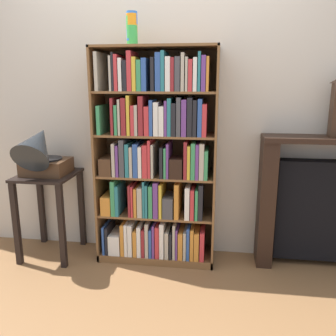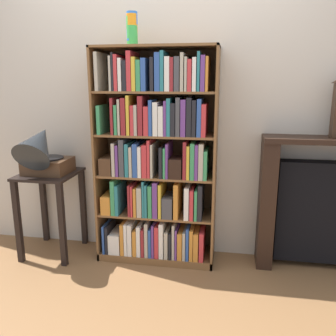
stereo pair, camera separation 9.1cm
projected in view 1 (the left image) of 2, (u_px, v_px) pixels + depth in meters
The scene contains 7 objects.
ground_plane at pixel (155, 263), 3.00m from camera, with size 8.00×6.40×0.02m, color brown.
wall_back at pixel (187, 102), 2.96m from camera, with size 5.00×0.08×2.60m, color beige.
bookshelf at pixel (157, 164), 2.88m from camera, with size 0.96×0.35×1.73m.
cup_stack at pixel (132, 29), 2.63m from camera, with size 0.08×0.08×0.24m.
side_table_left at pixel (49, 197), 3.03m from camera, with size 0.45×0.49×0.72m.
gramophone at pixel (40, 152), 2.85m from camera, with size 0.35×0.49×0.49m.
fireplace_mantel at pixel (327, 204), 2.84m from camera, with size 1.07×0.27×1.06m.
Camera 1 is at (0.49, -2.68, 1.47)m, focal length 38.29 mm.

